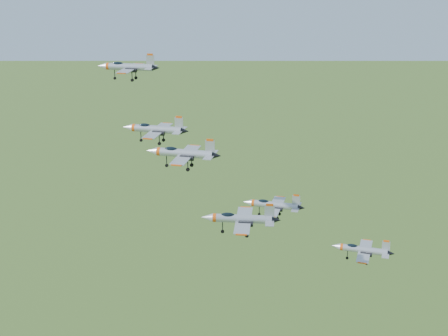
# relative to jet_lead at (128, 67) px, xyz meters

# --- Properties ---
(jet_lead) EXTENTS (13.39, 11.02, 3.59)m
(jet_lead) POSITION_rel_jet_lead_xyz_m (0.00, 0.00, 0.00)
(jet_lead) COLOR #9EA2AA
(jet_left_high) EXTENTS (12.69, 10.43, 3.40)m
(jet_left_high) POSITION_rel_jet_lead_xyz_m (10.99, -16.39, -8.03)
(jet_left_high) COLOR #9EA2AA
(jet_right_high) EXTENTS (11.43, 9.39, 3.07)m
(jet_right_high) POSITION_rel_jet_lead_xyz_m (22.09, -36.67, -5.40)
(jet_right_high) COLOR #9EA2AA
(jet_left_low) EXTENTS (12.02, 9.92, 3.22)m
(jet_left_low) POSITION_rel_jet_lead_xyz_m (32.33, -11.92, -22.83)
(jet_left_low) COLOR #9EA2AA
(jet_right_low) EXTENTS (13.34, 11.11, 3.57)m
(jet_right_low) POSITION_rel_jet_lead_xyz_m (28.98, -27.48, -19.22)
(jet_right_low) COLOR #9EA2AA
(jet_trail) EXTENTS (11.24, 9.32, 3.00)m
(jet_trail) POSITION_rel_jet_lead_xyz_m (49.19, -17.58, -27.60)
(jet_trail) COLOR #9EA2AA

